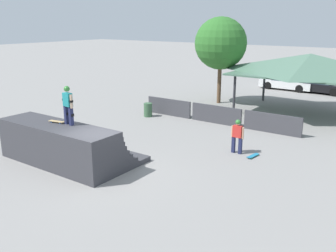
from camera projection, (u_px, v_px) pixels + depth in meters
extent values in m
plane|color=gray|center=(103.00, 175.00, 14.54)|extent=(160.00, 160.00, 0.00)
cube|color=#38383D|center=(75.00, 156.00, 16.32)|extent=(5.77, 3.33, 0.21)
cube|color=#38383D|center=(67.00, 154.00, 15.93)|extent=(5.77, 2.50, 0.21)
cube|color=#38383D|center=(64.00, 150.00, 15.76)|extent=(5.77, 2.20, 0.21)
cube|color=#38383D|center=(62.00, 146.00, 15.62)|extent=(5.77, 2.00, 0.21)
cube|color=#38383D|center=(60.00, 142.00, 15.50)|extent=(5.77, 1.85, 0.21)
cube|color=#38383D|center=(58.00, 137.00, 15.40)|extent=(5.77, 1.74, 0.21)
cube|color=#38383D|center=(57.00, 132.00, 15.32)|extent=(5.77, 1.67, 0.21)
cube|color=#38383D|center=(57.00, 127.00, 15.24)|extent=(5.77, 1.63, 0.21)
cylinder|color=silver|center=(72.00, 121.00, 15.85)|extent=(5.65, 0.07, 0.07)
cube|color=#1E2347|center=(71.00, 116.00, 15.04)|extent=(0.16, 0.16, 0.77)
cube|color=black|center=(72.00, 115.00, 15.05)|extent=(0.19, 0.15, 0.11)
cube|color=#1E2347|center=(66.00, 115.00, 15.26)|extent=(0.16, 0.16, 0.77)
cube|color=black|center=(67.00, 114.00, 15.27)|extent=(0.19, 0.15, 0.11)
cube|color=teal|center=(68.00, 100.00, 14.97)|extent=(0.44, 0.26, 0.54)
cylinder|color=beige|center=(71.00, 102.00, 14.82)|extent=(0.11, 0.11, 0.54)
cylinder|color=black|center=(71.00, 101.00, 14.82)|extent=(0.17, 0.17, 0.08)
cylinder|color=beige|center=(64.00, 100.00, 15.15)|extent=(0.11, 0.11, 0.54)
cylinder|color=black|center=(64.00, 100.00, 15.15)|extent=(0.17, 0.17, 0.08)
sphere|color=beige|center=(67.00, 90.00, 14.86)|extent=(0.21, 0.21, 0.21)
sphere|color=#337F33|center=(67.00, 89.00, 14.86)|extent=(0.24, 0.24, 0.24)
cylinder|color=blue|center=(62.00, 122.00, 15.49)|extent=(0.06, 0.04, 0.05)
cylinder|color=blue|center=(60.00, 123.00, 15.37)|extent=(0.06, 0.04, 0.05)
cylinder|color=blue|center=(54.00, 121.00, 15.68)|extent=(0.06, 0.04, 0.05)
cylinder|color=blue|center=(51.00, 122.00, 15.56)|extent=(0.06, 0.04, 0.05)
cube|color=tan|center=(57.00, 121.00, 15.51)|extent=(0.77, 0.32, 0.02)
cube|color=tan|center=(63.00, 122.00, 15.37)|extent=(0.12, 0.21, 0.02)
cube|color=#1E2347|center=(233.00, 144.00, 16.99)|extent=(0.14, 0.14, 0.76)
cube|color=#1E2347|center=(240.00, 146.00, 16.81)|extent=(0.14, 0.14, 0.76)
cube|color=red|center=(238.00, 131.00, 16.72)|extent=(0.41, 0.21, 0.54)
cylinder|color=tan|center=(232.00, 131.00, 16.87)|extent=(0.10, 0.10, 0.54)
cylinder|color=tan|center=(243.00, 133.00, 16.60)|extent=(0.10, 0.10, 0.54)
sphere|color=tan|center=(238.00, 123.00, 16.61)|extent=(0.21, 0.21, 0.21)
sphere|color=#337F33|center=(238.00, 122.00, 16.61)|extent=(0.23, 0.23, 0.23)
cylinder|color=green|center=(252.00, 158.00, 16.29)|extent=(0.04, 0.06, 0.05)
cylinder|color=green|center=(249.00, 157.00, 16.38)|extent=(0.04, 0.06, 0.05)
cylinder|color=green|center=(257.00, 155.00, 16.64)|extent=(0.04, 0.06, 0.05)
cylinder|color=green|center=(255.00, 155.00, 16.73)|extent=(0.04, 0.06, 0.05)
cube|color=teal|center=(253.00, 156.00, 16.50)|extent=(0.30, 0.80, 0.02)
cube|color=teal|center=(249.00, 157.00, 16.24)|extent=(0.21, 0.12, 0.02)
cube|color=#3D3D42|center=(169.00, 107.00, 23.67)|extent=(3.17, 0.12, 1.05)
cube|color=#3D3D42|center=(216.00, 115.00, 21.79)|extent=(3.17, 0.12, 1.05)
cube|color=#3D3D42|center=(272.00, 123.00, 19.92)|extent=(3.17, 0.12, 1.05)
cylinder|color=#2D2D33|center=(234.00, 95.00, 23.83)|extent=(0.16, 0.16, 2.49)
cylinder|color=#2D2D33|center=(264.00, 84.00, 27.81)|extent=(0.16, 0.16, 2.49)
cube|color=#4C705B|center=(309.00, 75.00, 23.35)|extent=(8.97, 5.95, 0.10)
pyramid|color=#4C705B|center=(310.00, 64.00, 23.16)|extent=(8.79, 5.84, 1.26)
cylinder|color=brown|center=(219.00, 83.00, 27.00)|extent=(0.28, 0.28, 2.95)
sphere|color=#2D6B28|center=(221.00, 43.00, 26.24)|extent=(3.67, 3.67, 3.67)
cylinder|color=#385B3D|center=(148.00, 110.00, 23.37)|extent=(0.52, 0.52, 0.85)
cube|color=silver|center=(287.00, 84.00, 32.57)|extent=(4.59, 1.92, 0.62)
cube|color=#283342|center=(286.00, 78.00, 32.50)|extent=(2.15, 1.55, 0.46)
cube|color=silver|center=(286.00, 75.00, 32.44)|extent=(2.06, 1.50, 0.04)
cylinder|color=black|center=(306.00, 86.00, 32.41)|extent=(0.65, 0.23, 0.64)
cylinder|color=black|center=(299.00, 89.00, 31.20)|extent=(0.65, 0.23, 0.64)
cylinder|color=black|center=(275.00, 83.00, 34.03)|extent=(0.65, 0.23, 0.64)
cylinder|color=black|center=(268.00, 85.00, 32.83)|extent=(0.65, 0.23, 0.64)
cube|color=black|center=(320.00, 87.00, 30.97)|extent=(4.41, 2.02, 0.62)
cube|color=#283342|center=(320.00, 81.00, 30.90)|extent=(2.10, 1.55, 0.46)
cube|color=black|center=(320.00, 78.00, 30.83)|extent=(2.01, 1.51, 0.04)
cylinder|color=black|center=(334.00, 92.00, 29.66)|extent=(0.66, 0.26, 0.64)
cylinder|color=black|center=(308.00, 86.00, 32.37)|extent=(0.66, 0.26, 0.64)
cylinder|color=black|center=(301.00, 89.00, 31.30)|extent=(0.66, 0.26, 0.64)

